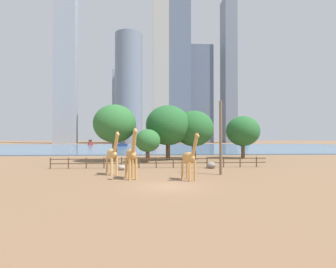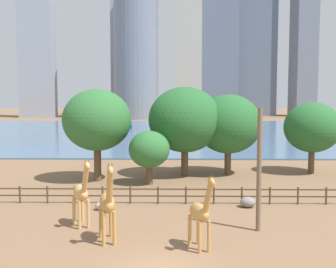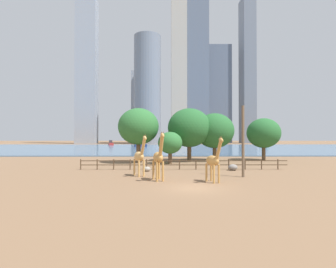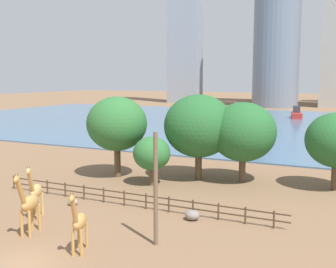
# 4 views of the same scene
# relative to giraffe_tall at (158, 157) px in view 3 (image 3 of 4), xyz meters

# --- Properties ---
(ground_plane) EXTENTS (400.00, 400.00, 0.00)m
(ground_plane) POSITION_rel_giraffe_tall_xyz_m (2.96, 76.40, -2.17)
(ground_plane) COLOR brown
(harbor_water) EXTENTS (180.00, 86.00, 0.20)m
(harbor_water) POSITION_rel_giraffe_tall_xyz_m (2.96, 73.40, -2.07)
(harbor_water) COLOR #476B8C
(harbor_water) RESTS_ON ground
(giraffe_tall) EXTENTS (1.37, 3.00, 4.63)m
(giraffe_tall) POSITION_rel_giraffe_tall_xyz_m (0.00, 0.00, 0.00)
(giraffe_tall) COLOR #C18C47
(giraffe_tall) RESTS_ON ground
(giraffe_companion) EXTENTS (1.45, 2.64, 4.19)m
(giraffe_companion) POSITION_rel_giraffe_tall_xyz_m (4.98, -1.03, -0.21)
(giraffe_companion) COLOR #C18C47
(giraffe_companion) RESTS_ON ground
(giraffe_young) EXTENTS (1.81, 2.84, 4.38)m
(giraffe_young) POSITION_rel_giraffe_tall_xyz_m (-2.06, 2.81, -0.10)
(giraffe_young) COLOR tan
(giraffe_young) RESTS_ON ground
(utility_pole) EXTENTS (0.28, 0.28, 7.32)m
(utility_pole) POSITION_rel_giraffe_tall_xyz_m (8.60, 2.15, 1.49)
(utility_pole) COLOR brown
(utility_pole) RESTS_ON ground
(boulder_near_fence) EXTENTS (0.84, 0.76, 0.57)m
(boulder_near_fence) POSITION_rel_giraffe_tall_xyz_m (-1.56, 6.59, -1.89)
(boulder_near_fence) COLOR gray
(boulder_near_fence) RESTS_ON ground
(boulder_by_pole) EXTENTS (1.12, 1.01, 0.76)m
(boulder_by_pole) POSITION_rel_giraffe_tall_xyz_m (8.92, 7.53, -1.79)
(boulder_by_pole) COLOR gray
(boulder_by_pole) RESTS_ON ground
(enclosure_fence) EXTENTS (26.12, 0.14, 1.30)m
(enclosure_fence) POSITION_rel_giraffe_tall_xyz_m (2.71, 8.40, -1.41)
(enclosure_fence) COLOR #4C3826
(enclosure_fence) RESTS_ON ground
(tree_left_large) EXTENTS (6.71, 6.71, 8.22)m
(tree_left_large) POSITION_rel_giraffe_tall_xyz_m (9.06, 20.59, 3.02)
(tree_left_large) COLOR brown
(tree_left_large) RESTS_ON ground
(tree_center_broad) EXTENTS (3.72, 3.72, 4.90)m
(tree_center_broad) POSITION_rel_giraffe_tall_xyz_m (1.31, 15.41, 1.02)
(tree_center_broad) COLOR brown
(tree_center_broad) RESTS_ON ground
(tree_right_tall) EXTENTS (6.44, 6.44, 8.69)m
(tree_right_tall) POSITION_rel_giraffe_tall_xyz_m (-3.70, 16.96, 3.59)
(tree_right_tall) COLOR brown
(tree_right_tall) RESTS_ON ground
(tree_left_small) EXTENTS (7.28, 7.28, 8.96)m
(tree_left_small) POSITION_rel_giraffe_tall_xyz_m (4.61, 19.67, 3.50)
(tree_left_small) COLOR brown
(tree_left_small) RESTS_ON ground
(tree_right_small) EXTENTS (5.81, 5.81, 7.43)m
(tree_right_small) POSITION_rel_giraffe_tall_xyz_m (17.87, 21.41, 2.62)
(tree_right_small) COLOR brown
(tree_right_small) RESTS_ON ground
(boat_ferry) EXTENTS (3.67, 5.88, 2.43)m
(boat_ferry) POSITION_rel_giraffe_tall_xyz_m (-26.69, 104.41, -1.14)
(boat_ferry) COLOR #B22D28
(boat_ferry) RESTS_ON harbor_water
(boat_sailboat) EXTENTS (3.91, 7.46, 3.12)m
(boat_sailboat) POSITION_rel_giraffe_tall_xyz_m (3.42, 92.19, -0.91)
(boat_sailboat) COLOR #B22D28
(boat_sailboat) RESTS_ON harbor_water
(boat_tug) EXTENTS (5.27, 3.40, 4.46)m
(boat_tug) POSITION_rel_giraffe_tall_xyz_m (-9.67, 81.70, -1.22)
(boat_tug) COLOR navy
(boat_tug) RESTS_ON harbor_water
(boat_barge) EXTENTS (5.32, 4.80, 4.76)m
(boat_barge) POSITION_rel_giraffe_tall_xyz_m (42.72, 87.13, -1.17)
(boat_barge) COLOR #337259
(boat_barge) RESTS_ON harbor_water
(skyline_tower_needle) EXTENTS (8.07, 11.46, 51.52)m
(skyline_tower_needle) POSITION_rel_giraffe_tall_xyz_m (-20.43, 166.39, 23.59)
(skyline_tower_needle) COLOR #939EAD
(skyline_tower_needle) RESTS_ON ground
(skyline_block_central) EXTENTS (13.79, 15.82, 102.53)m
(skyline_block_central) POSITION_rel_giraffe_tall_xyz_m (20.58, 146.12, 49.10)
(skyline_block_central) COLOR slate
(skyline_block_central) RESTS_ON ground
(skyline_tower_glass) EXTENTS (16.39, 16.39, 65.78)m
(skyline_tower_glass) POSITION_rel_giraffe_tall_xyz_m (-10.91, 134.47, 30.72)
(skyline_tower_glass) COLOR slate
(skyline_tower_glass) RESTS_ON ground
(skyline_block_left) EXTENTS (8.46, 14.17, 102.06)m
(skyline_block_left) POSITION_rel_giraffe_tall_xyz_m (57.69, 158.81, 48.86)
(skyline_block_left) COLOR slate
(skyline_block_left) RESTS_ON ground
(skyline_block_right) EXTENTS (9.78, 10.70, 95.84)m
(skyline_block_right) POSITION_rel_giraffe_tall_xyz_m (8.68, 142.59, 45.75)
(skyline_block_right) COLOR #ADA89E
(skyline_block_right) RESTS_ON ground
(skyline_tower_short) EXTENTS (17.44, 9.20, 69.42)m
(skyline_tower_short) POSITION_rel_giraffe_tall_xyz_m (37.82, 162.06, 32.54)
(skyline_tower_short) COLOR slate
(skyline_tower_short) RESTS_ON ground
(skyline_block_wide) EXTENTS (13.18, 8.16, 93.32)m
(skyline_block_wide) POSITION_rel_giraffe_tall_xyz_m (-51.04, 144.67, 44.49)
(skyline_block_wide) COLOR #939EAD
(skyline_block_wide) RESTS_ON ground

